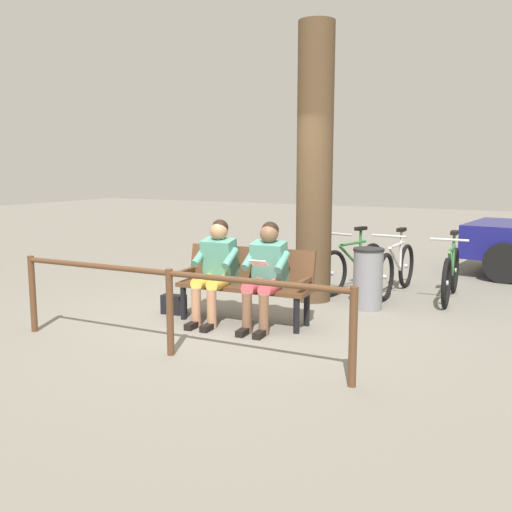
% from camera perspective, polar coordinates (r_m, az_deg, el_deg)
% --- Properties ---
extents(ground_plane, '(40.00, 40.00, 0.00)m').
position_cam_1_polar(ground_plane, '(6.81, -1.92, -6.69)').
color(ground_plane, slate).
extents(bench, '(1.63, 0.59, 0.87)m').
position_cam_1_polar(bench, '(6.84, -0.92, -2.26)').
color(bench, '#51331E').
rests_on(bench, ground).
extents(person_reading, '(0.51, 0.79, 1.20)m').
position_cam_1_polar(person_reading, '(6.54, 0.99, -1.37)').
color(person_reading, '#4C8C7A').
rests_on(person_reading, ground).
extents(person_companion, '(0.51, 0.79, 1.20)m').
position_cam_1_polar(person_companion, '(6.81, -3.96, -0.98)').
color(person_companion, '#4C8C7A').
rests_on(person_companion, ground).
extents(handbag, '(0.32, 0.19, 0.24)m').
position_cam_1_polar(handbag, '(7.31, -8.06, -4.72)').
color(handbag, black).
rests_on(handbag, ground).
extents(tree_trunk, '(0.48, 0.48, 3.66)m').
position_cam_1_polar(tree_trunk, '(7.84, 5.77, 8.84)').
color(tree_trunk, '#4C3823').
rests_on(tree_trunk, ground).
extents(litter_bin, '(0.39, 0.39, 0.79)m').
position_cam_1_polar(litter_bin, '(7.57, 10.92, -2.19)').
color(litter_bin, slate).
rests_on(litter_bin, ground).
extents(bicycle_silver, '(0.48, 1.68, 0.94)m').
position_cam_1_polar(bicycle_silver, '(8.39, 18.56, -1.69)').
color(bicycle_silver, black).
rests_on(bicycle_silver, ground).
extents(bicycle_orange, '(0.48, 1.68, 0.94)m').
position_cam_1_polar(bicycle_orange, '(8.57, 13.60, -1.25)').
color(bicycle_orange, black).
rests_on(bicycle_orange, ground).
extents(bicycle_red, '(0.57, 1.64, 0.94)m').
position_cam_1_polar(bicycle_red, '(8.64, 9.49, -1.05)').
color(bicycle_red, black).
rests_on(bicycle_red, ground).
extents(railing_fence, '(3.72, 0.19, 0.85)m').
position_cam_1_polar(railing_fence, '(5.64, -8.50, -3.68)').
color(railing_fence, '#51331E').
rests_on(railing_fence, ground).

